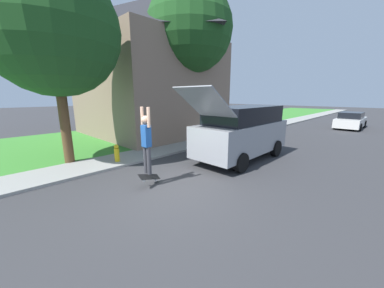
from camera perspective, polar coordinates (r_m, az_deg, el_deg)
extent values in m
plane|color=#333335|center=(6.56, -6.48, -11.60)|extent=(120.00, 120.00, 0.00)
cube|color=#387F2D|center=(16.20, -8.15, 3.19)|extent=(10.00, 80.00, 0.08)
cube|color=gray|center=(13.05, 3.81, 1.03)|extent=(1.80, 80.00, 0.10)
cube|color=#89705B|center=(15.93, -11.26, 14.02)|extent=(8.41, 7.62, 6.07)
pyramid|color=#28282D|center=(16.64, -12.01, 29.35)|extent=(9.21, 8.42, 2.74)
cylinder|color=brown|center=(9.64, -30.93, 6.12)|extent=(0.36, 0.36, 3.61)
sphere|color=#1E4C1E|center=(9.87, -33.15, 24.11)|extent=(4.64, 4.64, 4.64)
cylinder|color=brown|center=(13.44, -0.62, 12.20)|extent=(0.36, 0.36, 4.97)
sphere|color=#1E4C1E|center=(13.94, -0.67, 28.21)|extent=(4.94, 4.94, 4.94)
cube|color=gray|center=(9.41, 13.14, 1.80)|extent=(1.89, 4.77, 1.22)
cube|color=black|center=(9.38, 13.82, 7.63)|extent=(1.74, 3.72, 0.69)
cylinder|color=black|center=(11.23, 12.96, 0.43)|extent=(0.24, 0.73, 0.73)
cylinder|color=black|center=(10.44, 21.46, -1.07)|extent=(0.24, 0.73, 0.73)
cylinder|color=black|center=(8.89, 2.96, -2.49)|extent=(0.24, 0.73, 0.73)
cylinder|color=black|center=(7.87, 12.95, -4.84)|extent=(0.24, 0.73, 0.73)
cube|color=gray|center=(7.26, 3.55, 11.01)|extent=(1.66, 1.43, 1.02)
cube|color=silver|center=(22.66, 36.61, 4.73)|extent=(1.73, 4.58, 0.69)
cube|color=black|center=(22.50, 36.77, 6.19)|extent=(1.52, 2.38, 0.49)
cylinder|color=black|center=(24.15, 35.05, 4.76)|extent=(0.20, 0.60, 0.60)
cylinder|color=black|center=(23.95, 38.98, 4.19)|extent=(0.20, 0.60, 0.60)
cylinder|color=black|center=(21.46, 33.82, 4.20)|extent=(0.20, 0.60, 0.60)
cylinder|color=black|center=(21.23, 38.23, 3.55)|extent=(0.20, 0.60, 0.60)
cylinder|color=#38383D|center=(6.61, -12.24, -4.08)|extent=(0.13, 0.13, 0.83)
cylinder|color=#38383D|center=(6.47, -11.40, -4.40)|extent=(0.13, 0.13, 0.83)
cube|color=#1E4C93|center=(6.37, -12.12, 2.10)|extent=(0.25, 0.20, 0.64)
sphere|color=tan|center=(6.30, -12.32, 6.34)|extent=(0.23, 0.23, 0.23)
cylinder|color=tan|center=(6.42, -13.15, 7.12)|extent=(0.09, 0.09, 0.57)
cylinder|color=tan|center=(6.16, -11.52, 6.97)|extent=(0.09, 0.09, 0.57)
cube|color=black|center=(6.68, -11.29, -8.57)|extent=(0.35, 0.79, 0.37)
cylinder|color=silver|center=(6.95, -10.52, -8.32)|extent=(0.03, 0.06, 0.06)
cylinder|color=silver|center=(6.86, -9.68, -9.51)|extent=(0.03, 0.06, 0.06)
cylinder|color=silver|center=(6.57, -13.56, -8.31)|extent=(0.03, 0.06, 0.06)
cylinder|color=silver|center=(6.48, -12.72, -9.58)|extent=(0.03, 0.06, 0.06)
cylinder|color=gold|center=(9.14, -19.39, -2.78)|extent=(0.20, 0.20, 0.53)
sphere|color=gold|center=(9.06, -19.55, -0.67)|extent=(0.18, 0.18, 0.18)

